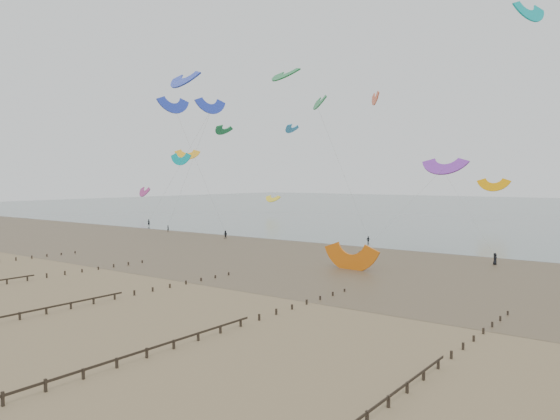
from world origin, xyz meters
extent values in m
plane|color=brown|center=(0.00, 0.00, 0.00)|extent=(500.00, 500.00, 0.00)
plane|color=#475654|center=(0.00, 200.00, 0.03)|extent=(500.00, 500.00, 0.00)
plane|color=#473A28|center=(0.00, 35.00, 0.01)|extent=(500.00, 500.00, 0.00)
ellipsoid|color=slate|center=(-18.00, 22.00, 0.01)|extent=(23.60, 14.36, 0.01)
ellipsoid|color=slate|center=(12.00, 38.00, 0.01)|extent=(33.64, 18.32, 0.01)
ellipsoid|color=slate|center=(-40.00, 40.00, 0.01)|extent=(26.95, 14.22, 0.01)
cube|color=black|center=(-32.00, 1.47, 0.23)|extent=(0.16, 0.16, 0.57)
cube|color=black|center=(-32.00, 4.11, 0.22)|extent=(0.16, 0.16, 0.54)
cube|color=black|center=(-32.00, 6.74, 0.20)|extent=(0.16, 0.16, 0.51)
cube|color=black|center=(-32.00, 9.37, 0.19)|extent=(0.16, 0.16, 0.48)
cube|color=black|center=(-32.00, 12.00, 0.17)|extent=(0.16, 0.16, 0.45)
cube|color=black|center=(-14.00, -9.05, 0.29)|extent=(0.16, 0.16, 0.68)
cube|color=black|center=(-14.00, -6.42, 0.28)|extent=(0.16, 0.16, 0.65)
cube|color=black|center=(-14.00, -3.79, 0.26)|extent=(0.16, 0.16, 0.62)
cube|color=black|center=(-14.00, -1.16, 0.25)|extent=(0.16, 0.16, 0.59)
cube|color=black|center=(-14.00, 1.47, 0.23)|extent=(0.16, 0.16, 0.57)
cube|color=black|center=(-14.00, 4.11, 0.22)|extent=(0.16, 0.16, 0.54)
cube|color=black|center=(-14.00, 6.74, 0.20)|extent=(0.16, 0.16, 0.51)
cube|color=black|center=(-14.00, 9.37, 0.19)|extent=(0.16, 0.16, 0.48)
cube|color=black|center=(-14.00, 12.00, 0.17)|extent=(0.16, 0.16, 0.45)
cube|color=black|center=(4.00, -16.95, 0.33)|extent=(0.16, 0.16, 0.77)
cube|color=black|center=(4.00, -14.32, 0.32)|extent=(0.16, 0.16, 0.74)
cube|color=black|center=(4.00, -11.68, 0.31)|extent=(0.16, 0.16, 0.71)
cube|color=black|center=(4.00, -9.05, 0.29)|extent=(0.16, 0.16, 0.68)
cube|color=black|center=(4.00, -6.42, 0.28)|extent=(0.16, 0.16, 0.65)
cube|color=black|center=(4.00, -3.79, 0.26)|extent=(0.16, 0.16, 0.62)
cube|color=black|center=(4.00, -1.16, 0.25)|extent=(0.16, 0.16, 0.59)
cube|color=black|center=(4.00, 1.47, 0.23)|extent=(0.16, 0.16, 0.57)
cube|color=black|center=(4.00, 4.11, 0.22)|extent=(0.16, 0.16, 0.54)
cube|color=black|center=(4.00, 6.74, 0.20)|extent=(0.16, 0.16, 0.51)
cube|color=black|center=(4.00, 9.37, 0.19)|extent=(0.16, 0.16, 0.48)
cube|color=black|center=(4.00, 12.00, 0.17)|extent=(0.16, 0.16, 0.45)
cube|color=black|center=(22.00, -27.47, 0.39)|extent=(0.16, 0.16, 0.88)
cube|color=black|center=(22.00, -24.84, 0.38)|extent=(0.16, 0.16, 0.86)
cube|color=black|center=(22.00, -22.21, 0.36)|extent=(0.16, 0.16, 0.83)
cube|color=black|center=(22.00, -19.58, 0.35)|extent=(0.16, 0.16, 0.80)
cube|color=black|center=(22.00, -16.95, 0.33)|extent=(0.16, 0.16, 0.77)
cube|color=black|center=(22.00, -14.32, 0.32)|extent=(0.16, 0.16, 0.74)
cube|color=black|center=(22.00, -11.68, 0.31)|extent=(0.16, 0.16, 0.71)
cube|color=black|center=(22.00, -9.05, 0.29)|extent=(0.16, 0.16, 0.68)
cube|color=black|center=(22.00, -6.42, 0.28)|extent=(0.16, 0.16, 0.65)
cube|color=black|center=(22.00, -3.79, 0.26)|extent=(0.16, 0.16, 0.62)
cube|color=black|center=(22.00, -1.16, 0.25)|extent=(0.16, 0.16, 0.59)
cube|color=black|center=(22.00, 1.47, 0.23)|extent=(0.16, 0.16, 0.57)
cube|color=black|center=(22.00, 4.11, 0.22)|extent=(0.16, 0.16, 0.54)
cube|color=black|center=(22.00, 6.74, 0.20)|extent=(0.16, 0.16, 0.51)
cube|color=black|center=(22.00, 9.37, 0.19)|extent=(0.16, 0.16, 0.48)
cube|color=black|center=(22.00, 12.00, 0.17)|extent=(0.16, 0.16, 0.45)
cube|color=black|center=(22.00, -21.75, 0.62)|extent=(0.06, 32.50, 0.18)
cube|color=black|center=(40.00, -16.95, 0.33)|extent=(0.16, 0.16, 0.77)
cube|color=black|center=(40.00, -14.32, 0.32)|extent=(0.16, 0.16, 0.74)
cube|color=black|center=(40.00, -11.68, 0.31)|extent=(0.16, 0.16, 0.71)
cube|color=black|center=(40.00, -9.05, 0.29)|extent=(0.16, 0.16, 0.68)
cube|color=black|center=(40.00, -6.42, 0.28)|extent=(0.16, 0.16, 0.65)
cube|color=black|center=(40.00, -3.79, 0.26)|extent=(0.16, 0.16, 0.62)
cube|color=black|center=(40.00, -1.16, 0.25)|extent=(0.16, 0.16, 0.59)
cube|color=black|center=(40.00, 1.47, 0.23)|extent=(0.16, 0.16, 0.57)
cube|color=black|center=(40.00, 4.11, 0.22)|extent=(0.16, 0.16, 0.54)
cube|color=black|center=(40.00, 6.74, 0.20)|extent=(0.16, 0.16, 0.51)
cube|color=black|center=(40.00, 9.37, 0.19)|extent=(0.16, 0.16, 0.48)
cube|color=black|center=(40.00, 12.00, 0.17)|extent=(0.16, 0.16, 0.45)
imported|color=black|center=(-48.51, 48.14, 0.77)|extent=(0.59, 0.42, 1.53)
imported|color=black|center=(2.85, 54.76, 0.79)|extent=(0.67, 1.00, 1.57)
imported|color=black|center=(-64.12, 55.14, 0.93)|extent=(0.80, 0.68, 1.86)
imported|color=black|center=(12.82, 32.93, 0.87)|extent=(1.29, 1.07, 1.74)
imported|color=black|center=(30.49, 42.77, 0.91)|extent=(0.99, 1.06, 1.81)
imported|color=black|center=(-26.50, 44.84, 0.89)|extent=(0.89, 0.70, 1.77)
camera|label=1|loc=(53.26, -42.63, 13.22)|focal=35.00mm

